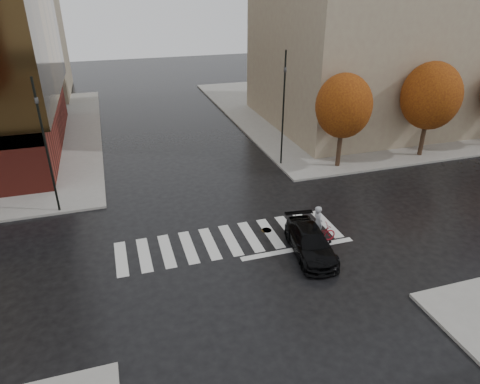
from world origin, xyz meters
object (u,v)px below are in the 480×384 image
object	(u,v)px
cyclist	(318,230)
traffic_light_ne	(284,101)
traffic_light_nw	(44,138)
sedan	(310,242)
fire_hydrant	(39,183)

from	to	relation	value
cyclist	traffic_light_ne	size ratio (longest dim) A/B	0.26
cyclist	traffic_light_nw	xyz separation A→B (m)	(-12.78, 7.30, 3.80)
cyclist	traffic_light_ne	xyz separation A→B (m)	(2.10, 10.00, 4.00)
sedan	traffic_light_nw	xyz separation A→B (m)	(-11.96, 8.10, 3.88)
cyclist	fire_hydrant	size ratio (longest dim) A/B	2.93
sedan	traffic_light_nw	distance (m)	14.96
traffic_light_ne	fire_hydrant	xyz separation A→B (m)	(-16.22, 0.71, -4.17)
cyclist	traffic_light_nw	bearing A→B (deg)	62.30
traffic_light_ne	fire_hydrant	world-z (taller)	traffic_light_ne
traffic_light_nw	traffic_light_ne	distance (m)	15.13
sedan	traffic_light_ne	size ratio (longest dim) A/B	0.55
cyclist	fire_hydrant	bearing A→B (deg)	54.83
sedan	traffic_light_nw	bearing A→B (deg)	153.21
traffic_light_nw	fire_hydrant	bearing A→B (deg)	-145.92
sedan	traffic_light_ne	world-z (taller)	traffic_light_ne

